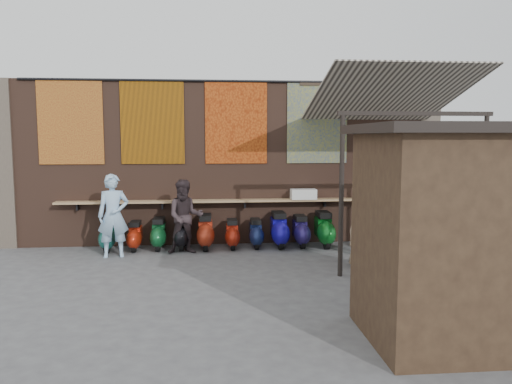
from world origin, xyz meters
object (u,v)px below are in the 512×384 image
Objects in this scene: scooter_stool_1 at (135,236)px; scooter_stool_7 at (279,230)px; scooter_stool_5 at (232,234)px; scooter_stool_6 at (256,233)px; scooter_stool_8 at (301,231)px; market_stall at (465,238)px; scooter_stool_4 at (206,232)px; diner_right at (185,217)px; shelf_box at (303,194)px; scooter_stool_2 at (159,234)px; scooter_stool_0 at (109,235)px; diner_left at (113,216)px; scooter_stool_3 at (182,233)px; scooter_stool_9 at (324,229)px; shopper_grey at (486,231)px; shopper_tan at (364,231)px; shopper_navy at (377,220)px.

scooter_stool_1 is 0.80× the size of scooter_stool_7.
scooter_stool_5 reaches higher than scooter_stool_6.
market_stall is (1.08, -5.70, 0.97)m from scooter_stool_8.
diner_right reaches higher than scooter_stool_4.
shelf_box reaches higher than scooter_stool_2.
scooter_stool_6 is at bearing 179.91° from scooter_stool_8.
diner_left is at bearing -68.90° from scooter_stool_0.
scooter_stool_5 is 1.66m from scooter_stool_8.
scooter_stool_5 is (2.88, -0.01, -0.02)m from scooter_stool_0.
shelf_box is at bearing 3.64° from scooter_stool_0.
scooter_stool_1 is at bearing -175.75° from shelf_box.
scooter_stool_3 is (1.69, 0.04, 0.01)m from scooter_stool_0.
scooter_stool_3 is at bearing 125.03° from market_stall.
scooter_stool_9 is at bearing -0.58° from scooter_stool_4.
scooter_stool_3 is 0.30× the size of market_stall.
diner_right is (-3.31, -0.38, 0.42)m from scooter_stool_9.
scooter_stool_2 is 0.45× the size of shopper_grey.
diner_right reaches higher than scooter_stool_2.
shopper_grey is at bearing -47.38° from scooter_stool_9.
scooter_stool_4 is 1.18× the size of scooter_stool_5.
scooter_stool_2 is at bearing -175.92° from shelf_box.
diner_right reaches higher than scooter_stool_9.
scooter_stool_9 is 0.51× the size of shopper_grey.
market_stall reaches higher than shopper_tan.
scooter_stool_1 is 1.64m from scooter_stool_4.
scooter_stool_2 is (0.54, 0.05, 0.03)m from scooter_stool_1.
shopper_grey reaches higher than scooter_stool_7.
diner_left is at bearing 148.76° from shopper_tan.
shopper_grey reaches higher than scooter_stool_2.
scooter_stool_3 is 0.90× the size of scooter_stool_7.
diner_left reaches higher than scooter_stool_0.
shopper_grey reaches higher than shelf_box.
scooter_stool_5 reaches higher than scooter_stool_1.
shopper_navy reaches higher than scooter_stool_1.
scooter_stool_0 is (-4.65, -0.30, -0.88)m from shelf_box.
diner_left is at bearing -163.72° from scooter_stool_4.
scooter_stool_3 is 0.46× the size of shopper_grey.
scooter_stool_1 is at bearing -174.69° from scooter_stool_2.
shopper_grey is (5.82, -2.35, 0.02)m from diner_right.
scooter_stool_6 is 0.39× the size of diner_left.
shopper_tan is at bearing -19.59° from shopper_grey.
scooter_stool_6 is (1.76, -0.01, -0.04)m from scooter_stool_3.
diner_right is (-1.08, -0.41, 0.50)m from scooter_stool_5.
scooter_stool_8 is at bearing -44.09° from shopper_grey.
scooter_stool_1 is 1.09m from scooter_stool_3.
shopper_tan is (-2.18, 0.70, -0.11)m from shopper_grey.
diner_right is (-1.65, -0.45, 0.50)m from scooter_stool_6.
scooter_stool_6 is 1.66m from scooter_stool_9.
scooter_stool_7 is (2.87, -0.03, 0.05)m from scooter_stool_2.
scooter_stool_5 is at bearing -0.18° from scooter_stool_1.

